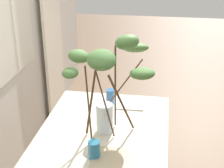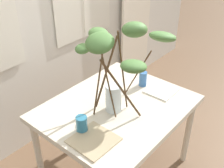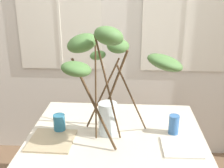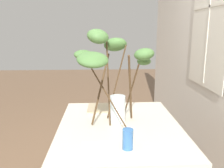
{
  "view_description": "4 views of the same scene",
  "coord_description": "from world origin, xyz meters",
  "px_view_note": "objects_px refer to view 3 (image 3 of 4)",
  "views": [
    {
      "loc": [
        -2.15,
        -0.4,
        2.06
      ],
      "look_at": [
        -0.03,
        -0.06,
        1.1
      ],
      "focal_mm": 54.56,
      "sensor_mm": 36.0,
      "label": 1
    },
    {
      "loc": [
        -1.36,
        -1.1,
        2.03
      ],
      "look_at": [
        -0.05,
        0.01,
        0.95
      ],
      "focal_mm": 44.45,
      "sensor_mm": 36.0,
      "label": 2
    },
    {
      "loc": [
        0.08,
        -1.62,
        1.68
      ],
      "look_at": [
        -0.03,
        0.02,
        1.07
      ],
      "focal_mm": 44.57,
      "sensor_mm": 36.0,
      "label": 3
    },
    {
      "loc": [
        1.71,
        -0.14,
        1.46
      ],
      "look_at": [
        0.01,
        -0.06,
        1.06
      ],
      "focal_mm": 37.66,
      "sensor_mm": 36.0,
      "label": 4
    }
  ],
  "objects_px": {
    "vase_with_branches": "(109,69)",
    "plate_square_right": "(181,147)",
    "dining_table": "(116,142)",
    "drinking_glass_blue_right": "(174,124)",
    "drinking_glass_blue_left": "(59,123)",
    "plate_square_left": "(52,140)"
  },
  "relations": [
    {
      "from": "drinking_glass_blue_left",
      "to": "drinking_glass_blue_right",
      "type": "bearing_deg",
      "value": 1.42
    },
    {
      "from": "dining_table",
      "to": "drinking_glass_blue_right",
      "type": "distance_m",
      "value": 0.4
    },
    {
      "from": "drinking_glass_blue_right",
      "to": "drinking_glass_blue_left",
      "type": "bearing_deg",
      "value": -178.58
    },
    {
      "from": "plate_square_left",
      "to": "vase_with_branches",
      "type": "bearing_deg",
      "value": 10.73
    },
    {
      "from": "vase_with_branches",
      "to": "drinking_glass_blue_right",
      "type": "height_order",
      "value": "vase_with_branches"
    },
    {
      "from": "plate_square_left",
      "to": "plate_square_right",
      "type": "relative_size",
      "value": 1.2
    },
    {
      "from": "plate_square_left",
      "to": "plate_square_right",
      "type": "bearing_deg",
      "value": -1.72
    },
    {
      "from": "vase_with_branches",
      "to": "plate_square_left",
      "type": "xyz_separation_m",
      "value": [
        -0.36,
        -0.07,
        -0.46
      ]
    },
    {
      "from": "vase_with_branches",
      "to": "plate_square_right",
      "type": "height_order",
      "value": "vase_with_branches"
    },
    {
      "from": "dining_table",
      "to": "drinking_glass_blue_left",
      "type": "height_order",
      "value": "drinking_glass_blue_left"
    },
    {
      "from": "drinking_glass_blue_left",
      "to": "drinking_glass_blue_right",
      "type": "xyz_separation_m",
      "value": [
        0.76,
        0.02,
        0.01
      ]
    },
    {
      "from": "drinking_glass_blue_right",
      "to": "plate_square_left",
      "type": "relative_size",
      "value": 0.47
    },
    {
      "from": "drinking_glass_blue_right",
      "to": "plate_square_right",
      "type": "height_order",
      "value": "drinking_glass_blue_right"
    },
    {
      "from": "drinking_glass_blue_left",
      "to": "dining_table",
      "type": "bearing_deg",
      "value": -0.23
    },
    {
      "from": "drinking_glass_blue_left",
      "to": "plate_square_left",
      "type": "relative_size",
      "value": 0.43
    },
    {
      "from": "drinking_glass_blue_left",
      "to": "plate_square_right",
      "type": "distance_m",
      "value": 0.8
    },
    {
      "from": "dining_table",
      "to": "vase_with_branches",
      "type": "height_order",
      "value": "vase_with_branches"
    },
    {
      "from": "vase_with_branches",
      "to": "drinking_glass_blue_left",
      "type": "relative_size",
      "value": 6.37
    },
    {
      "from": "plate_square_left",
      "to": "dining_table",
      "type": "bearing_deg",
      "value": 17.82
    },
    {
      "from": "dining_table",
      "to": "drinking_glass_blue_right",
      "type": "height_order",
      "value": "drinking_glass_blue_right"
    },
    {
      "from": "vase_with_branches",
      "to": "drinking_glass_blue_right",
      "type": "distance_m",
      "value": 0.58
    },
    {
      "from": "vase_with_branches",
      "to": "plate_square_left",
      "type": "relative_size",
      "value": 2.75
    }
  ]
}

